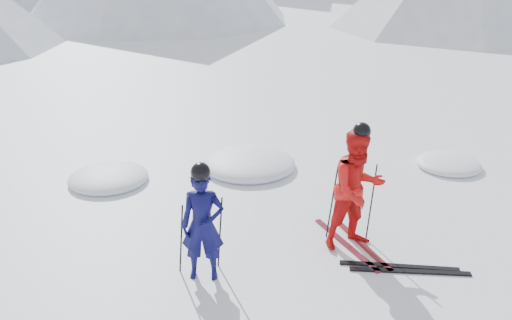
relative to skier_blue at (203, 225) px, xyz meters
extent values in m
plane|color=white|center=(2.95, 1.00, -0.81)|extent=(160.00, 160.00, 0.00)
imported|color=#0B0B45|center=(0.00, 0.00, 0.00)|extent=(0.65, 0.48, 1.61)
imported|color=red|center=(2.33, 0.51, 0.13)|extent=(1.06, 0.91, 1.88)
cylinder|color=black|center=(-0.30, 0.15, -0.27)|extent=(0.11, 0.08, 1.07)
cylinder|color=black|center=(0.25, 0.25, -0.27)|extent=(0.11, 0.07, 1.07)
cylinder|color=black|center=(2.03, 0.76, -0.18)|extent=(0.12, 0.10, 1.25)
cylinder|color=black|center=(2.63, 0.66, -0.18)|extent=(0.12, 0.09, 1.25)
cube|color=black|center=(2.21, 0.51, -0.79)|extent=(0.56, 1.66, 0.03)
cube|color=black|center=(2.45, 0.51, -0.79)|extent=(0.45, 1.68, 0.03)
cube|color=black|center=(2.79, -0.20, -0.79)|extent=(1.66, 0.53, 0.03)
cube|color=black|center=(2.89, -0.35, -0.79)|extent=(1.68, 0.48, 0.03)
ellipsoid|color=white|center=(-1.65, 3.51, -0.81)|extent=(1.55, 1.55, 0.34)
ellipsoid|color=white|center=(5.27, 3.19, -0.81)|extent=(1.33, 1.33, 0.29)
ellipsoid|color=white|center=(1.16, 3.77, -0.81)|extent=(1.93, 1.93, 0.42)
camera|label=1|loc=(-0.26, -6.47, 3.58)|focal=38.00mm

